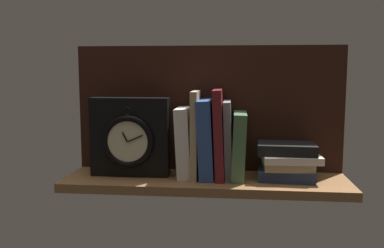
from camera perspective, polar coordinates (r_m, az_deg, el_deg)
ground_plane at (r=121.96cm, az=1.86°, el=-7.92°), size 81.34×22.03×2.50cm
back_panel at (r=128.61cm, az=2.24°, el=2.10°), size 81.34×1.20×38.25cm
book_white_catcher at (r=121.92cm, az=-1.02°, el=-2.48°), size 4.91×12.40×20.26cm
book_tan_shortstories at (r=121.18cm, az=0.48°, el=-1.37°), size 2.00×13.85×24.98cm
book_blue_modern at (r=121.11cm, az=2.02°, el=-1.98°), size 5.20×14.88×22.63cm
book_maroon_dawkins at (r=120.69cm, az=3.72°, el=-1.31°), size 3.63×15.93×25.53cm
book_gray_chess at (r=120.88cm, az=4.94°, el=-2.11°), size 2.87×12.45×22.16cm
book_green_romantic at (r=121.14cm, az=6.41°, el=-2.90°), size 4.21×15.53×18.92cm
framed_clock at (r=123.25cm, az=-8.48°, el=-1.84°), size 22.97×6.38×22.97cm
book_stack_side at (r=122.14cm, az=12.89°, el=-4.93°), size 17.81×13.17×10.30cm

